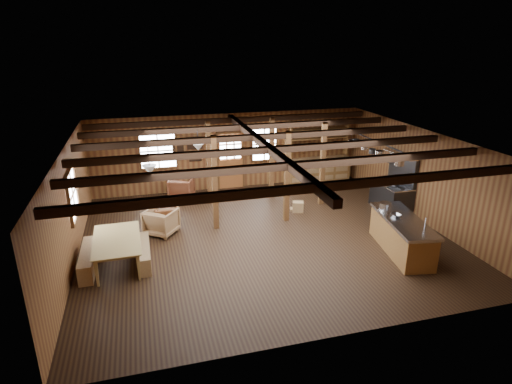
{
  "coord_description": "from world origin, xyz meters",
  "views": [
    {
      "loc": [
        -3.13,
        -10.57,
        5.35
      ],
      "look_at": [
        -0.04,
        0.72,
        1.12
      ],
      "focal_mm": 30.0,
      "sensor_mm": 36.0,
      "label": 1
    }
  ],
  "objects_px": {
    "kitchen_island": "(402,235)",
    "armchair_c": "(161,222)",
    "dining_table": "(120,252)",
    "armchair_b": "(182,188)",
    "armchair_a": "(166,215)",
    "commercial_range": "(393,192)"
  },
  "relations": [
    {
      "from": "commercial_range",
      "to": "armchair_b",
      "type": "distance_m",
      "value": 7.18
    },
    {
      "from": "armchair_c",
      "to": "commercial_range",
      "type": "bearing_deg",
      "value": -144.81
    },
    {
      "from": "dining_table",
      "to": "armchair_b",
      "type": "bearing_deg",
      "value": -25.97
    },
    {
      "from": "dining_table",
      "to": "armchair_a",
      "type": "distance_m",
      "value": 2.47
    },
    {
      "from": "armchair_b",
      "to": "commercial_range",
      "type": "bearing_deg",
      "value": 177.4
    },
    {
      "from": "commercial_range",
      "to": "armchair_b",
      "type": "relative_size",
      "value": 2.34
    },
    {
      "from": "armchair_a",
      "to": "armchair_b",
      "type": "height_order",
      "value": "armchair_b"
    },
    {
      "from": "kitchen_island",
      "to": "armchair_a",
      "type": "bearing_deg",
      "value": 159.49
    },
    {
      "from": "armchair_b",
      "to": "dining_table",
      "type": "bearing_deg",
      "value": 86.66
    },
    {
      "from": "armchair_b",
      "to": "armchair_c",
      "type": "bearing_deg",
      "value": 93.9
    },
    {
      "from": "kitchen_island",
      "to": "dining_table",
      "type": "xyz_separation_m",
      "value": [
        -7.14,
        1.24,
        -0.13
      ]
    },
    {
      "from": "commercial_range",
      "to": "dining_table",
      "type": "height_order",
      "value": "commercial_range"
    },
    {
      "from": "commercial_range",
      "to": "armchair_c",
      "type": "height_order",
      "value": "commercial_range"
    },
    {
      "from": "armchair_b",
      "to": "armchair_c",
      "type": "xyz_separation_m",
      "value": [
        -0.87,
        -2.8,
        0.01
      ]
    },
    {
      "from": "dining_table",
      "to": "armchair_b",
      "type": "height_order",
      "value": "armchair_b"
    },
    {
      "from": "dining_table",
      "to": "kitchen_island",
      "type": "bearing_deg",
      "value": -101.27
    },
    {
      "from": "kitchen_island",
      "to": "armchair_c",
      "type": "xyz_separation_m",
      "value": [
        -6.03,
        2.78,
        -0.1
      ]
    },
    {
      "from": "dining_table",
      "to": "armchair_c",
      "type": "distance_m",
      "value": 1.91
    },
    {
      "from": "commercial_range",
      "to": "armchair_b",
      "type": "height_order",
      "value": "commercial_range"
    },
    {
      "from": "dining_table",
      "to": "armchair_b",
      "type": "xyz_separation_m",
      "value": [
        1.98,
        4.35,
        0.02
      ]
    },
    {
      "from": "kitchen_island",
      "to": "dining_table",
      "type": "distance_m",
      "value": 7.25
    },
    {
      "from": "armchair_a",
      "to": "armchair_b",
      "type": "distance_m",
      "value": 2.34
    }
  ]
}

